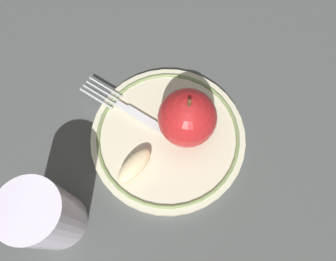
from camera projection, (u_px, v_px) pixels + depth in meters
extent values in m
plane|color=#4A4E4D|center=(178.00, 136.00, 0.50)|extent=(2.00, 2.00, 0.00)
cylinder|color=beige|center=(168.00, 137.00, 0.49)|extent=(0.23, 0.23, 0.01)
torus|color=#7B8F56|center=(168.00, 136.00, 0.49)|extent=(0.21, 0.21, 0.01)
sphere|color=red|center=(187.00, 118.00, 0.45)|extent=(0.08, 0.08, 0.08)
cylinder|color=brown|center=(189.00, 103.00, 0.41)|extent=(0.00, 0.00, 0.01)
ellipsoid|color=beige|center=(134.00, 165.00, 0.46)|extent=(0.05, 0.07, 0.02)
cube|color=silver|center=(153.00, 124.00, 0.49)|extent=(0.10, 0.04, 0.00)
cube|color=silver|center=(122.00, 106.00, 0.50)|extent=(0.02, 0.01, 0.00)
cube|color=silver|center=(105.00, 87.00, 0.51)|extent=(0.06, 0.02, 0.00)
cube|color=silver|center=(102.00, 91.00, 0.51)|extent=(0.06, 0.02, 0.00)
cube|color=silver|center=(99.00, 95.00, 0.51)|extent=(0.06, 0.02, 0.00)
cube|color=silver|center=(96.00, 99.00, 0.50)|extent=(0.06, 0.02, 0.00)
cylinder|color=white|center=(45.00, 216.00, 0.40)|extent=(0.08, 0.08, 0.12)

